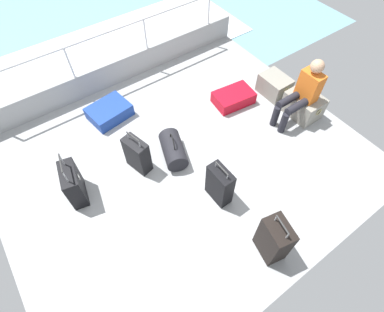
% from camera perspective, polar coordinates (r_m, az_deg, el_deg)
% --- Properties ---
extents(ground_plane, '(4.40, 5.20, 0.06)m').
position_cam_1_polar(ground_plane, '(4.57, -1.49, -0.99)').
color(ground_plane, '#939699').
extents(gunwale_port, '(0.06, 5.20, 0.45)m').
position_cam_1_polar(gunwale_port, '(5.77, -14.30, 15.09)').
color(gunwale_port, '#939699').
rests_on(gunwale_port, ground_plane).
extents(railing_port, '(0.04, 4.20, 1.02)m').
position_cam_1_polar(railing_port, '(5.45, -15.54, 19.59)').
color(railing_port, silver).
rests_on(railing_port, ground_plane).
extents(sea_wake, '(12.00, 12.00, 0.01)m').
position_cam_1_polar(sea_wake, '(7.22, -18.63, 17.03)').
color(sea_wake, '#6B99A8').
rests_on(sea_wake, ground_plane).
extents(cargo_crate_0, '(0.54, 0.39, 0.35)m').
position_cam_1_polar(cargo_crate_0, '(5.61, 15.32, 12.77)').
color(cargo_crate_0, gray).
rests_on(cargo_crate_0, ground_plane).
extents(cargo_crate_1, '(0.61, 0.44, 0.39)m').
position_cam_1_polar(cargo_crate_1, '(5.36, 20.32, 9.05)').
color(cargo_crate_1, gray).
rests_on(cargo_crate_1, ground_plane).
extents(passenger_seated, '(0.34, 0.66, 1.09)m').
position_cam_1_polar(passenger_seated, '(4.99, 20.18, 11.30)').
color(passenger_seated, orange).
rests_on(passenger_seated, ground_plane).
extents(suitcase_0, '(0.37, 0.20, 0.70)m').
position_cam_1_polar(suitcase_0, '(3.98, 5.24, -5.41)').
color(suitcase_0, black).
rests_on(suitcase_0, ground_plane).
extents(suitcase_1, '(0.59, 0.72, 0.22)m').
position_cam_1_polar(suitcase_1, '(5.23, -15.40, 8.08)').
color(suitcase_1, navy).
rests_on(suitcase_1, ground_plane).
extents(suitcase_2, '(0.51, 0.71, 0.21)m').
position_cam_1_polar(suitcase_2, '(5.34, 7.85, 10.90)').
color(suitcase_2, '#B70C1E').
rests_on(suitcase_2, ground_plane).
extents(suitcase_3, '(0.49, 0.29, 0.78)m').
position_cam_1_polar(suitcase_3, '(4.29, -21.52, -4.97)').
color(suitcase_3, black).
rests_on(suitcase_3, ground_plane).
extents(suitcase_4, '(0.41, 0.27, 0.70)m').
position_cam_1_polar(suitcase_4, '(4.32, -10.32, 0.24)').
color(suitcase_4, black).
rests_on(suitcase_4, ground_plane).
extents(suitcase_5, '(0.41, 0.32, 0.76)m').
position_cam_1_polar(suitcase_5, '(3.74, 15.24, -15.01)').
color(suitcase_5, black).
rests_on(suitcase_5, ground_plane).
extents(duffel_bag, '(0.66, 0.49, 0.46)m').
position_cam_1_polar(duffel_bag, '(4.47, -3.59, 1.24)').
color(duffel_bag, black).
rests_on(duffel_bag, ground_plane).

